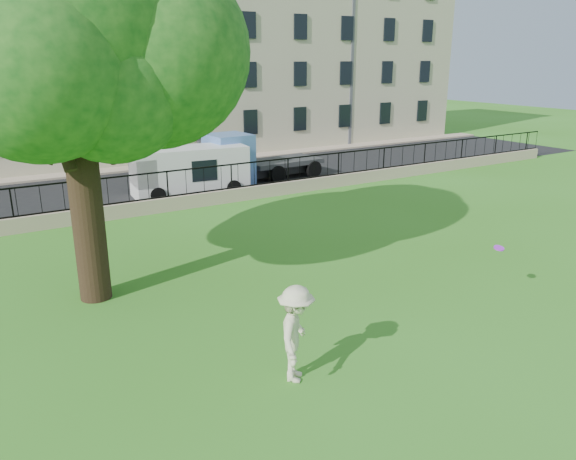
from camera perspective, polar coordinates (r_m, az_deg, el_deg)
ground at (r=14.49m, az=5.11°, el=-8.62°), size 120.00×120.00×0.00m
retaining_wall at (r=24.46m, az=-12.02°, el=2.62°), size 50.00×0.40×0.60m
iron_railing at (r=24.27m, az=-12.14°, el=4.56°), size 50.00×0.05×1.13m
street at (r=28.88m, az=-15.25°, el=3.99°), size 60.00×9.00×0.01m
sidewalk at (r=33.79m, az=-17.90°, el=5.71°), size 60.00×1.40×0.12m
building_row at (r=38.74m, az=-21.11°, el=17.01°), size 56.40×10.40×13.80m
tree at (r=15.09m, az=-22.10°, el=18.71°), size 8.33×6.53×10.47m
man at (r=11.36m, az=0.83°, el=-10.51°), size 1.43×1.48×2.03m
frisbee at (r=15.59m, az=20.65°, el=-1.73°), size 0.35×0.34×0.12m
white_van at (r=27.17m, az=-9.94°, el=5.94°), size 5.52×2.64×2.24m
blue_truck at (r=29.99m, az=-2.53°, el=7.55°), size 6.26×2.51×2.58m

